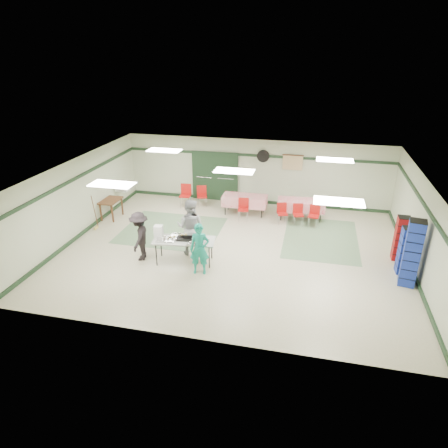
% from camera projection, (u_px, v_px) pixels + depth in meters
% --- Properties ---
extents(floor, '(11.00, 11.00, 0.00)m').
position_uv_depth(floor, '(233.00, 250.00, 13.15)').
color(floor, beige).
rests_on(floor, ground).
extents(ceiling, '(11.00, 11.00, 0.00)m').
position_uv_depth(ceiling, '(234.00, 170.00, 12.05)').
color(ceiling, white).
rests_on(ceiling, wall_back).
extents(wall_back, '(11.00, 0.00, 11.00)m').
position_uv_depth(wall_back, '(256.00, 172.00, 16.61)').
color(wall_back, '#B8BFA3').
rests_on(wall_back, floor).
extents(wall_front, '(11.00, 0.00, 11.00)m').
position_uv_depth(wall_front, '(192.00, 289.00, 8.59)').
color(wall_front, '#B8BFA3').
rests_on(wall_front, floor).
extents(wall_left, '(0.00, 9.00, 9.00)m').
position_uv_depth(wall_left, '(77.00, 198.00, 13.72)').
color(wall_left, '#B8BFA3').
rests_on(wall_left, floor).
extents(wall_right, '(0.00, 9.00, 9.00)m').
position_uv_depth(wall_right, '(421.00, 228.00, 11.47)').
color(wall_right, '#B8BFA3').
rests_on(wall_right, floor).
extents(trim_back, '(11.00, 0.06, 0.10)m').
position_uv_depth(trim_back, '(256.00, 156.00, 16.30)').
color(trim_back, '#1C331E').
rests_on(trim_back, wall_back).
extents(baseboard_back, '(11.00, 0.06, 0.12)m').
position_uv_depth(baseboard_back, '(254.00, 201.00, 17.10)').
color(baseboard_back, '#1C331E').
rests_on(baseboard_back, floor).
extents(trim_left, '(0.06, 9.00, 0.10)m').
position_uv_depth(trim_left, '(75.00, 179.00, 13.43)').
color(trim_left, '#1C331E').
rests_on(trim_left, wall_back).
extents(baseboard_left, '(0.06, 9.00, 0.12)m').
position_uv_depth(baseboard_left, '(84.00, 232.00, 14.24)').
color(baseboard_left, '#1C331E').
rests_on(baseboard_left, floor).
extents(trim_right, '(0.06, 9.00, 0.10)m').
position_uv_depth(trim_right, '(425.00, 205.00, 11.20)').
color(trim_right, '#1C331E').
rests_on(trim_right, wall_back).
extents(baseboard_right, '(0.06, 9.00, 0.12)m').
position_uv_depth(baseboard_right, '(411.00, 267.00, 12.01)').
color(baseboard_right, '#1C331E').
rests_on(baseboard_right, floor).
extents(green_patch_a, '(3.50, 3.00, 0.01)m').
position_uv_depth(green_patch_a, '(172.00, 230.00, 14.55)').
color(green_patch_a, slate).
rests_on(green_patch_a, floor).
extents(green_patch_b, '(2.50, 3.50, 0.01)m').
position_uv_depth(green_patch_b, '(321.00, 238.00, 13.91)').
color(green_patch_b, slate).
rests_on(green_patch_b, floor).
extents(double_door_left, '(0.90, 0.06, 2.10)m').
position_uv_depth(double_door_left, '(204.00, 176.00, 17.12)').
color(double_door_left, gray).
rests_on(double_door_left, floor).
extents(double_door_right, '(0.90, 0.06, 2.10)m').
position_uv_depth(double_door_right, '(226.00, 177.00, 16.93)').
color(double_door_right, gray).
rests_on(double_door_right, floor).
extents(door_frame, '(2.00, 0.03, 2.15)m').
position_uv_depth(door_frame, '(215.00, 177.00, 17.01)').
color(door_frame, '#1C331E').
rests_on(door_frame, floor).
extents(wall_fan, '(0.50, 0.10, 0.50)m').
position_uv_depth(wall_fan, '(263.00, 156.00, 16.21)').
color(wall_fan, black).
rests_on(wall_fan, wall_back).
extents(scroll_banner, '(0.80, 0.02, 0.60)m').
position_uv_depth(scroll_banner, '(293.00, 163.00, 16.04)').
color(scroll_banner, '#D9B887').
rests_on(scroll_banner, wall_back).
extents(serving_table, '(1.95, 0.99, 0.76)m').
position_uv_depth(serving_table, '(184.00, 241.00, 12.11)').
color(serving_table, '#A4A5A0').
rests_on(serving_table, floor).
extents(sheet_tray_right, '(0.64, 0.52, 0.02)m').
position_uv_depth(sheet_tray_right, '(198.00, 243.00, 11.90)').
color(sheet_tray_right, silver).
rests_on(sheet_tray_right, serving_table).
extents(sheet_tray_mid, '(0.65, 0.53, 0.02)m').
position_uv_depth(sheet_tray_mid, '(180.00, 237.00, 12.24)').
color(sheet_tray_mid, silver).
rests_on(sheet_tray_mid, serving_table).
extents(sheet_tray_left, '(0.58, 0.47, 0.02)m').
position_uv_depth(sheet_tray_left, '(166.00, 239.00, 12.09)').
color(sheet_tray_left, silver).
rests_on(sheet_tray_left, serving_table).
extents(baking_pan, '(0.50, 0.35, 0.08)m').
position_uv_depth(baking_pan, '(185.00, 238.00, 12.09)').
color(baking_pan, black).
rests_on(baking_pan, serving_table).
extents(foam_box_stack, '(0.29, 0.27, 0.35)m').
position_uv_depth(foam_box_stack, '(159.00, 231.00, 12.25)').
color(foam_box_stack, white).
rests_on(foam_box_stack, serving_table).
extents(volunteer_teal, '(0.62, 0.46, 1.55)m').
position_uv_depth(volunteer_teal, '(200.00, 249.00, 11.50)').
color(volunteer_teal, '#15947E').
rests_on(volunteer_teal, floor).
extents(volunteer_grey, '(0.91, 0.72, 1.84)m').
position_uv_depth(volunteer_grey, '(190.00, 227.00, 12.55)').
color(volunteer_grey, gray).
rests_on(volunteer_grey, floor).
extents(volunteer_dark, '(0.73, 1.09, 1.57)m').
position_uv_depth(volunteer_dark, '(140.00, 236.00, 12.27)').
color(volunteer_dark, black).
rests_on(volunteer_dark, floor).
extents(dining_table_a, '(1.82, 0.91, 0.77)m').
position_uv_depth(dining_table_a, '(301.00, 205.00, 15.30)').
color(dining_table_a, red).
rests_on(dining_table_a, floor).
extents(dining_table_b, '(1.73, 0.78, 0.77)m').
position_uv_depth(dining_table_b, '(245.00, 200.00, 15.75)').
color(dining_table_b, red).
rests_on(dining_table_b, floor).
extents(chair_a, '(0.45, 0.45, 0.80)m').
position_uv_depth(chair_a, '(298.00, 212.00, 14.83)').
color(chair_a, '#B20E14').
rests_on(chair_a, floor).
extents(chair_b, '(0.45, 0.45, 0.78)m').
position_uv_depth(chair_b, '(282.00, 211.00, 14.96)').
color(chair_b, '#B20E14').
rests_on(chair_b, floor).
extents(chair_c, '(0.42, 0.42, 0.80)m').
position_uv_depth(chair_c, '(314.00, 213.00, 14.72)').
color(chair_c, '#B20E14').
rests_on(chair_c, floor).
extents(chair_d, '(0.45, 0.45, 0.85)m').
position_uv_depth(chair_d, '(243.00, 207.00, 15.25)').
color(chair_d, '#B20E14').
rests_on(chair_d, floor).
extents(chair_loose_a, '(0.50, 0.50, 0.86)m').
position_uv_depth(chair_loose_a, '(202.00, 194.00, 16.58)').
color(chair_loose_a, '#B20E14').
rests_on(chair_loose_a, floor).
extents(chair_loose_b, '(0.47, 0.47, 0.94)m').
position_uv_depth(chair_loose_b, '(186.00, 193.00, 16.52)').
color(chair_loose_b, '#B20E14').
rests_on(chair_loose_b, floor).
extents(crate_stack_blue_a, '(0.39, 0.39, 1.45)m').
position_uv_depth(crate_stack_blue_a, '(406.00, 251.00, 11.51)').
color(crate_stack_blue_a, '#1A269C').
rests_on(crate_stack_blue_a, floor).
extents(crate_stack_red, '(0.38, 0.38, 1.44)m').
position_uv_depth(crate_stack_red, '(401.00, 239.00, 12.27)').
color(crate_stack_red, maroon).
rests_on(crate_stack_red, floor).
extents(crate_stack_blue_b, '(0.50, 0.50, 1.95)m').
position_uv_depth(crate_stack_blue_b, '(412.00, 254.00, 10.84)').
color(crate_stack_blue_b, '#1A269C').
rests_on(crate_stack_blue_b, floor).
extents(printer_table, '(0.63, 0.96, 0.74)m').
position_uv_depth(printer_table, '(111.00, 202.00, 15.34)').
color(printer_table, brown).
rests_on(printer_table, floor).
extents(office_printer, '(0.51, 0.46, 0.38)m').
position_uv_depth(office_printer, '(123.00, 186.00, 16.20)').
color(office_printer, '#BBBBB6').
rests_on(office_printer, printer_table).
extents(broom, '(0.06, 0.21, 1.28)m').
position_uv_depth(broom, '(95.00, 212.00, 14.40)').
color(broom, brown).
rests_on(broom, floor).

